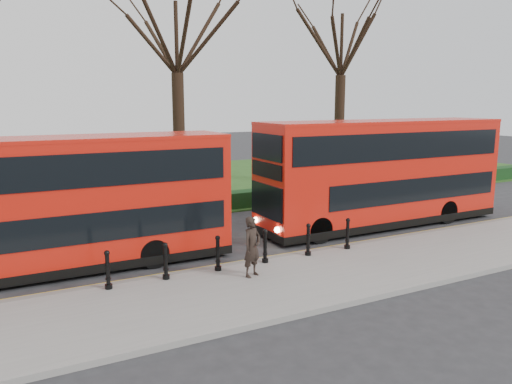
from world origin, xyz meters
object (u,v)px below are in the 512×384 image
bus_lead (61,205)px  pedestrian (252,247)px  bus_rear (383,173)px  bollard_row (242,250)px

bus_lead → pedestrian: bearing=-36.4°
bus_lead → bus_rear: bus_rear is taller
bus_lead → pedestrian: (4.61, -3.41, -1.01)m
bollard_row → pedestrian: (-0.12, -0.89, 0.36)m
bollard_row → pedestrian: size_ratio=4.66×
bollard_row → bus_lead: 5.53m
bollard_row → bus_lead: bus_lead is taller
bollard_row → pedestrian: bearing=-97.4°
pedestrian → bus_lead: bearing=120.4°
bus_lead → bollard_row: bearing=-28.0°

